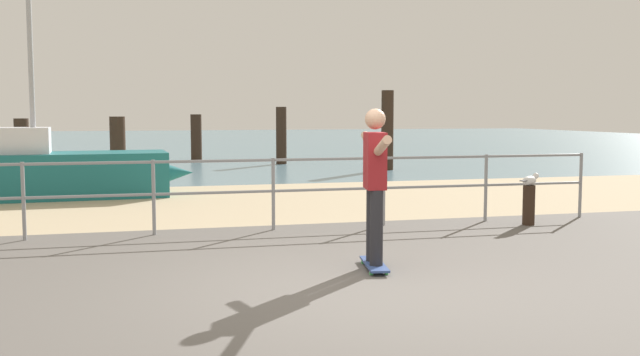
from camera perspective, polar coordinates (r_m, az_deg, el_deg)
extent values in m
cube|color=#605B56|center=(5.99, 4.58, -11.25)|extent=(24.00, 10.00, 0.04)
cube|color=tan|center=(13.66, -6.47, -1.93)|extent=(24.00, 6.00, 0.04)
cube|color=slate|center=(41.50, -11.92, 2.80)|extent=(72.00, 50.00, 0.04)
cylinder|color=gray|center=(10.19, -22.37, -1.77)|extent=(0.05, 0.05, 1.05)
cylinder|color=gray|center=(10.10, -13.00, -1.57)|extent=(0.05, 0.05, 1.05)
cylinder|color=gray|center=(10.27, -3.71, -1.33)|extent=(0.05, 0.05, 1.05)
cylinder|color=gray|center=(10.71, 5.05, -1.07)|extent=(0.05, 0.05, 1.05)
cylinder|color=gray|center=(11.37, 12.96, -0.81)|extent=(0.05, 0.05, 1.05)
cylinder|color=gray|center=(12.22, 19.88, -0.58)|extent=(0.05, 0.05, 1.05)
cylinder|color=gray|center=(10.05, -13.06, 1.24)|extent=(13.28, 0.04, 0.04)
cylinder|color=gray|center=(10.09, -13.01, -1.27)|extent=(13.28, 0.04, 0.04)
cube|color=#19666B|center=(15.01, -20.46, 0.15)|extent=(4.47, 1.63, 0.90)
cone|color=#19666B|center=(15.06, -12.07, 0.38)|extent=(1.14, 0.82, 0.77)
cylinder|color=#9EA0A5|center=(15.01, -21.89, 8.61)|extent=(0.10, 0.10, 3.55)
cube|color=silver|center=(15.01, -22.83, 2.74)|extent=(1.24, 0.96, 0.50)
cube|color=#334C8C|center=(7.82, 4.31, -6.79)|extent=(0.33, 0.82, 0.02)
cylinder|color=#3FBF59|center=(8.08, 3.41, -6.68)|extent=(0.04, 0.06, 0.06)
cylinder|color=#3FBF59|center=(8.11, 4.54, -6.65)|extent=(0.04, 0.06, 0.06)
cylinder|color=#3FBF59|center=(7.54, 4.06, -7.55)|extent=(0.04, 0.06, 0.06)
cylinder|color=#3FBF59|center=(7.57, 5.26, -7.52)|extent=(0.04, 0.06, 0.06)
cylinder|color=#26262B|center=(7.86, 4.18, -3.67)|extent=(0.14, 0.14, 0.80)
cylinder|color=#26262B|center=(7.62, 4.48, -3.94)|extent=(0.14, 0.14, 0.80)
cube|color=maroon|center=(7.66, 4.36, 1.37)|extent=(0.26, 0.39, 0.60)
sphere|color=tan|center=(7.65, 4.39, 4.67)|extent=(0.22, 0.22, 0.22)
cylinder|color=tan|center=(8.09, 3.85, 2.85)|extent=(0.18, 0.56, 0.23)
cylinder|color=tan|center=(7.21, 4.96, 2.55)|extent=(0.18, 0.56, 0.23)
cylinder|color=#332319|center=(11.17, 16.16, -2.12)|extent=(0.18, 0.18, 0.61)
ellipsoid|color=white|center=(11.13, 16.21, -0.20)|extent=(0.35, 0.28, 0.14)
sphere|color=white|center=(11.29, 16.68, 0.17)|extent=(0.09, 0.09, 0.09)
cone|color=gold|center=(11.33, 16.80, 0.18)|extent=(0.06, 0.05, 0.02)
cube|color=slate|center=(10.99, 15.81, -0.20)|extent=(0.14, 0.13, 0.02)
cylinder|color=#332319|center=(20.80, -22.47, 2.27)|extent=(0.38, 0.38, 1.52)
cylinder|color=#332319|center=(18.65, -15.68, 2.27)|extent=(0.38, 0.38, 1.58)
cylinder|color=#332319|center=(25.46, -9.75, 3.17)|extent=(0.38, 0.38, 1.61)
cylinder|color=#332319|center=(23.28, -3.08, 3.35)|extent=(0.34, 0.34, 1.86)
cylinder|color=#332319|center=(20.96, 5.34, 3.75)|extent=(0.35, 0.35, 2.32)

